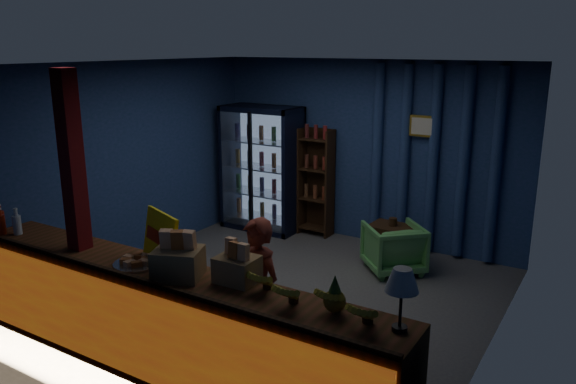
% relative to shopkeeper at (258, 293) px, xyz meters
% --- Properties ---
extents(ground, '(4.60, 4.60, 0.00)m').
position_rel_shopkeeper_xyz_m(ground, '(-0.58, 1.36, -0.68)').
color(ground, '#515154').
rests_on(ground, ground).
extents(room_walls, '(4.60, 4.60, 4.60)m').
position_rel_shopkeeper_xyz_m(room_walls, '(-0.58, 1.36, 0.89)').
color(room_walls, navy).
rests_on(room_walls, ground).
extents(counter, '(4.40, 0.57, 0.99)m').
position_rel_shopkeeper_xyz_m(counter, '(-0.58, -0.55, -0.20)').
color(counter, brown).
rests_on(counter, ground).
extents(support_post, '(0.16, 0.16, 2.60)m').
position_rel_shopkeeper_xyz_m(support_post, '(-1.63, -0.54, 0.62)').
color(support_post, maroon).
rests_on(support_post, ground).
extents(beverage_cooler, '(1.20, 0.62, 1.90)m').
position_rel_shopkeeper_xyz_m(beverage_cooler, '(-2.13, 3.28, 0.25)').
color(beverage_cooler, black).
rests_on(beverage_cooler, ground).
extents(bottle_shelf, '(0.50, 0.28, 1.60)m').
position_rel_shopkeeper_xyz_m(bottle_shelf, '(-1.28, 3.42, 0.12)').
color(bottle_shelf, '#3A2212').
rests_on(bottle_shelf, ground).
extents(curtain_folds, '(1.74, 0.14, 2.50)m').
position_rel_shopkeeper_xyz_m(curtain_folds, '(0.42, 3.50, 0.62)').
color(curtain_folds, navy).
rests_on(curtain_folds, room_walls).
extents(framed_picture, '(0.36, 0.04, 0.28)m').
position_rel_shopkeeper_xyz_m(framed_picture, '(0.27, 3.46, 1.07)').
color(framed_picture, gold).
rests_on(framed_picture, room_walls).
extents(shopkeeper, '(0.56, 0.44, 1.36)m').
position_rel_shopkeeper_xyz_m(shopkeeper, '(0.00, 0.00, 0.00)').
color(shopkeeper, maroon).
rests_on(shopkeeper, ground).
extents(green_chair, '(0.95, 0.95, 0.62)m').
position_rel_shopkeeper_xyz_m(green_chair, '(0.26, 2.64, -0.37)').
color(green_chair, '#5AB359').
rests_on(green_chair, ground).
extents(side_table, '(0.59, 0.44, 0.62)m').
position_rel_shopkeeper_xyz_m(side_table, '(0.14, 2.87, -0.42)').
color(side_table, '#3A2212').
rests_on(side_table, ground).
extents(yellow_sign, '(0.55, 0.30, 0.44)m').
position_rel_shopkeeper_xyz_m(yellow_sign, '(-0.76, -0.38, 0.49)').
color(yellow_sign, '#FFE90D').
rests_on(yellow_sign, counter).
extents(soda_bottles, '(0.36, 0.16, 0.27)m').
position_rel_shopkeeper_xyz_m(soda_bottles, '(-2.63, -0.63, 0.38)').
color(soda_bottles, '#AF240B').
rests_on(soda_bottles, counter).
extents(snack_box_left, '(0.47, 0.43, 0.40)m').
position_rel_shopkeeper_xyz_m(snack_box_left, '(-0.39, -0.57, 0.41)').
color(snack_box_left, '#A88051').
rests_on(snack_box_left, counter).
extents(snack_box_centre, '(0.33, 0.28, 0.34)m').
position_rel_shopkeeper_xyz_m(snack_box_centre, '(0.07, -0.38, 0.39)').
color(snack_box_centre, '#A88051').
rests_on(snack_box_centre, counter).
extents(pastry_tray, '(0.41, 0.41, 0.07)m').
position_rel_shopkeeper_xyz_m(pastry_tray, '(-0.87, -0.56, 0.29)').
color(pastry_tray, silver).
rests_on(pastry_tray, counter).
extents(banana_bunches, '(1.15, 0.32, 0.19)m').
position_rel_shopkeeper_xyz_m(banana_bunches, '(0.80, -0.46, 0.36)').
color(banana_bunches, gold).
rests_on(banana_bunches, counter).
extents(table_lamp, '(0.23, 0.23, 0.44)m').
position_rel_shopkeeper_xyz_m(table_lamp, '(1.47, -0.46, 0.62)').
color(table_lamp, black).
rests_on(table_lamp, counter).
extents(pineapple, '(0.16, 0.16, 0.28)m').
position_rel_shopkeeper_xyz_m(pineapple, '(0.98, -0.46, 0.39)').
color(pineapple, olive).
rests_on(pineapple, counter).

